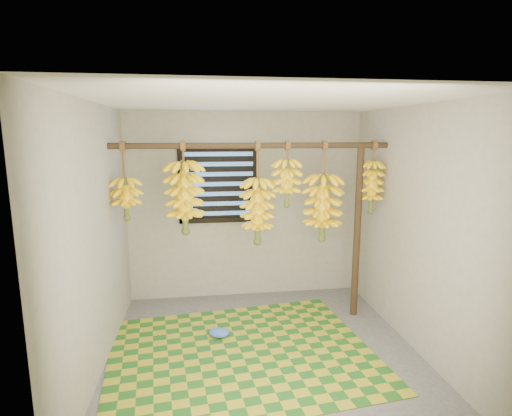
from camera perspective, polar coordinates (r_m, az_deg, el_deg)
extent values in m
cube|color=#515151|center=(4.18, 1.13, -20.00)|extent=(3.00, 3.00, 0.01)
cube|color=silver|center=(3.62, 1.27, 15.04)|extent=(3.00, 3.00, 0.01)
cube|color=gray|center=(5.18, -1.49, 0.26)|extent=(3.00, 0.01, 2.40)
cube|color=gray|center=(3.79, -21.96, -4.31)|extent=(0.01, 3.00, 2.40)
cube|color=gray|center=(4.23, 21.79, -2.82)|extent=(0.01, 3.00, 2.40)
cube|color=black|center=(5.08, -5.40, 3.44)|extent=(1.00, 0.04, 1.00)
cylinder|color=#3B2A18|center=(4.30, -0.29, 8.91)|extent=(3.00, 0.06, 0.06)
cylinder|color=#3B2A18|center=(4.75, 14.24, -3.46)|extent=(0.08, 0.08, 2.00)
cube|color=#21601C|center=(4.16, -2.09, -20.02)|extent=(2.73, 2.29, 0.01)
ellipsoid|color=blue|center=(4.43, -5.32, -17.31)|extent=(0.26, 0.22, 0.09)
cylinder|color=brown|center=(4.34, -18.36, 6.29)|extent=(0.02, 0.02, 0.38)
cylinder|color=#4C5923|center=(4.37, -18.09, 1.55)|extent=(0.05, 0.05, 0.41)
cylinder|color=brown|center=(4.27, -10.37, 7.63)|extent=(0.02, 0.02, 0.22)
cylinder|color=#4C5923|center=(4.31, -10.17, 1.71)|extent=(0.07, 0.07, 0.73)
cylinder|color=brown|center=(4.31, 0.23, 6.58)|extent=(0.02, 0.02, 0.41)
cylinder|color=#4C5923|center=(4.38, 0.22, -0.22)|extent=(0.06, 0.06, 0.69)
cylinder|color=brown|center=(4.37, 4.51, 7.97)|extent=(0.02, 0.02, 0.20)
cylinder|color=#4C5923|center=(4.39, 4.45, 3.85)|extent=(0.05, 0.05, 0.49)
cylinder|color=brown|center=(4.48, 9.71, 6.75)|extent=(0.02, 0.02, 0.38)
cylinder|color=#4C5923|center=(4.54, 9.51, 0.26)|extent=(0.06, 0.06, 0.71)
cylinder|color=brown|center=(4.68, 16.46, 7.59)|extent=(0.02, 0.02, 0.23)
cylinder|color=#4C5923|center=(4.71, 16.23, 3.17)|extent=(0.05, 0.05, 0.56)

